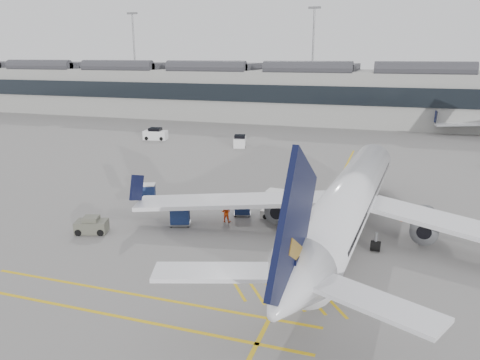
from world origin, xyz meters
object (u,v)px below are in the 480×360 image
(baggage_cart_a, at_px, (276,200))
(ramp_agent_a, at_px, (305,201))
(airliner_main, at_px, (348,201))
(pushback_tug, at_px, (92,226))
(belt_loader, at_px, (282,212))
(ramp_agent_b, at_px, (226,212))

(baggage_cart_a, xyz_separation_m, ramp_agent_a, (2.53, 1.03, -0.17))
(airliner_main, height_order, pushback_tug, airliner_main)
(belt_loader, bearing_deg, baggage_cart_a, 120.05)
(baggage_cart_a, bearing_deg, belt_loader, -58.23)
(airliner_main, xyz_separation_m, pushback_tug, (-20.12, -5.60, -2.45))
(airliner_main, height_order, ramp_agent_a, airliner_main)
(airliner_main, bearing_deg, ramp_agent_b, -178.74)
(ramp_agent_b, xyz_separation_m, pushback_tug, (-9.62, -6.06, -0.24))
(belt_loader, distance_m, pushback_tug, 16.44)
(pushback_tug, bearing_deg, baggage_cart_a, 20.59)
(airliner_main, relative_size, belt_loader, 8.29)
(baggage_cart_a, bearing_deg, pushback_tug, -136.51)
(ramp_agent_a, height_order, pushback_tug, ramp_agent_a)
(airliner_main, xyz_separation_m, belt_loader, (-6.03, 2.88, -2.51))
(belt_loader, height_order, ramp_agent_b, belt_loader)
(airliner_main, relative_size, pushback_tug, 13.69)
(airliner_main, xyz_separation_m, ramp_agent_b, (-10.50, 0.46, -2.20))
(baggage_cart_a, distance_m, ramp_agent_b, 5.64)
(airliner_main, distance_m, belt_loader, 7.14)
(belt_loader, bearing_deg, airliner_main, -22.79)
(ramp_agent_a, bearing_deg, belt_loader, -159.54)
(belt_loader, bearing_deg, pushback_tug, -146.26)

